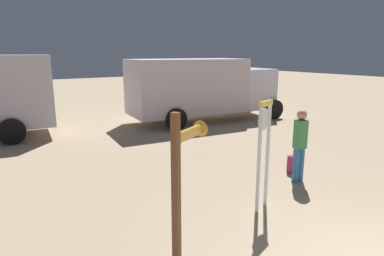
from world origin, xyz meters
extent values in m
cylinder|color=silver|center=(-0.13, 2.74, 1.05)|extent=(0.07, 0.07, 2.10)
cylinder|color=silver|center=(0.24, 2.88, 1.05)|extent=(0.07, 0.07, 2.10)
cube|color=#F8D04B|center=(0.06, 2.81, 2.15)|extent=(0.47, 0.24, 0.10)
cylinder|color=white|center=(0.05, 2.84, 1.84)|extent=(0.41, 0.19, 0.43)
cube|color=black|center=(0.04, 2.86, 1.84)|extent=(0.04, 0.03, 0.10)
cube|color=black|center=(0.04, 2.86, 1.84)|extent=(0.11, 0.05, 0.15)
cube|color=brown|center=(-2.37, 2.07, 1.16)|extent=(0.14, 0.14, 2.33)
cube|color=gold|center=(-2.02, 2.25, 1.96)|extent=(0.64, 0.38, 0.14)
cone|color=gold|center=(-1.63, 2.46, 1.96)|extent=(0.31, 0.33, 0.25)
sphere|color=#EEE393|center=(-2.30, 2.10, 0.58)|extent=(0.04, 0.04, 0.04)
sphere|color=#FFED89|center=(-2.30, 2.10, 1.28)|extent=(0.04, 0.04, 0.04)
sphere|color=#F9D984|center=(-2.30, 2.10, 1.98)|extent=(0.04, 0.04, 0.04)
cylinder|color=#3567A4|center=(1.93, 3.37, 0.43)|extent=(0.16, 0.16, 0.86)
cylinder|color=#3567A4|center=(1.76, 3.37, 0.43)|extent=(0.16, 0.16, 0.86)
cylinder|color=#438E4F|center=(1.85, 3.37, 1.20)|extent=(0.34, 0.34, 0.68)
sphere|color=tan|center=(1.85, 3.37, 1.66)|extent=(0.24, 0.24, 0.24)
cube|color=#B92D59|center=(2.23, 3.86, 0.23)|extent=(0.27, 0.14, 0.46)
cube|color=#B52C47|center=(2.23, 3.95, 0.16)|extent=(0.19, 0.04, 0.20)
cube|color=silver|center=(3.41, 10.84, 1.63)|extent=(5.29, 2.84, 2.37)
cube|color=silver|center=(6.81, 10.51, 1.39)|extent=(1.85, 2.39, 1.88)
cube|color=black|center=(7.63, 10.43, 1.76)|extent=(0.21, 1.88, 0.83)
cylinder|color=black|center=(7.29, 9.25, 0.45)|extent=(0.92, 0.34, 0.90)
cylinder|color=black|center=(7.53, 11.64, 0.45)|extent=(0.92, 0.34, 0.90)
cylinder|color=black|center=(2.17, 9.75, 0.45)|extent=(0.92, 0.34, 0.90)
cylinder|color=black|center=(2.40, 12.14, 0.45)|extent=(0.92, 0.34, 0.90)
cylinder|color=black|center=(-3.36, 13.34, 0.45)|extent=(0.92, 0.35, 0.90)
cylinder|color=black|center=(-3.62, 10.99, 0.45)|extent=(0.92, 0.35, 0.90)
camera|label=1|loc=(-4.54, -1.63, 3.09)|focal=31.12mm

